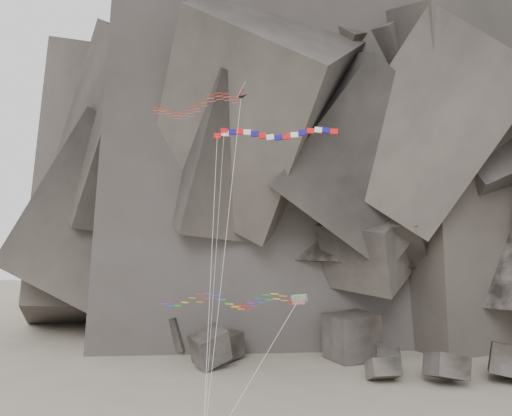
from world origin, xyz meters
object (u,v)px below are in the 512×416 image
(parafoil_kite, at_px, (223,300))
(pennant_kite, at_px, (220,188))
(delta_kite, at_px, (191,106))
(banner_kite, at_px, (274,135))

(parafoil_kite, bearing_deg, pennant_kite, -74.09)
(pennant_kite, bearing_deg, delta_kite, 160.51)
(delta_kite, height_order, pennant_kite, delta_kite)
(delta_kite, xyz_separation_m, banner_kite, (6.10, 3.89, -2.07))
(delta_kite, relative_size, pennant_kite, 1.13)
(delta_kite, height_order, banner_kite, delta_kite)
(pennant_kite, bearing_deg, parafoil_kite, 71.59)
(delta_kite, xyz_separation_m, pennant_kite, (2.45, 0.26, -6.79))
(delta_kite, height_order, parafoil_kite, delta_kite)
(delta_kite, distance_m, pennant_kite, 7.22)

